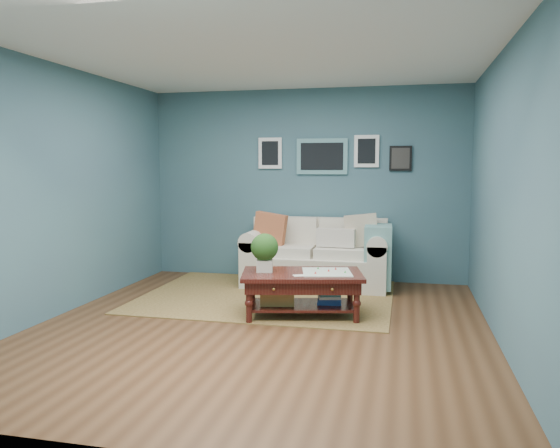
% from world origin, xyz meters
% --- Properties ---
extents(room_shell, '(5.00, 5.02, 2.70)m').
position_xyz_m(room_shell, '(0.01, 0.06, 1.36)').
color(room_shell, brown).
rests_on(room_shell, ground).
extents(area_rug, '(3.04, 2.43, 0.01)m').
position_xyz_m(area_rug, '(-0.25, 1.26, 0.01)').
color(area_rug, brown).
rests_on(area_rug, ground).
extents(loveseat, '(1.96, 0.89, 1.01)m').
position_xyz_m(loveseat, '(0.32, 2.03, 0.41)').
color(loveseat, beige).
rests_on(loveseat, ground).
extents(coffee_table, '(1.40, 1.00, 0.89)m').
position_xyz_m(coffee_table, '(0.26, 0.48, 0.40)').
color(coffee_table, black).
rests_on(coffee_table, ground).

